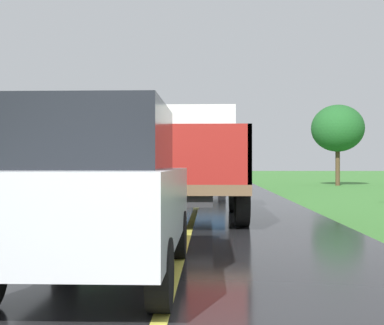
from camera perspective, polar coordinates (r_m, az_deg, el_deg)
name	(u,v)px	position (r m, az deg, el deg)	size (l,w,h in m)	color
banana_truck_near	(195,159)	(13.04, 0.32, 0.35)	(2.38, 5.82, 2.80)	#2D2D30
banana_truck_far	(200,161)	(25.80, 0.90, 0.12)	(2.38, 5.81, 2.80)	#2D2D30
roadside_tree_near_left	(338,128)	(33.89, 15.75, 3.63)	(3.29, 3.29, 5.09)	#4C3823
roadside_tree_mid_right	(106,125)	(33.80, -9.49, 4.09)	(3.90, 3.90, 5.63)	#4C3823
following_car	(101,190)	(5.78, -9.98, -2.97)	(1.74, 4.10, 1.92)	#B7BABF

